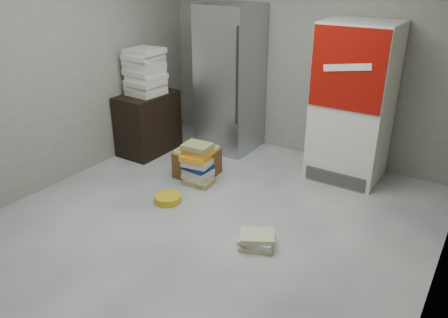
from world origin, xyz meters
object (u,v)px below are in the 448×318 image
(phonebook_stack_main, at_px, (198,164))
(cardboard_box, at_px, (197,164))
(coke_cooler, at_px, (353,103))
(steel_fridge, at_px, (230,80))
(wood_shelf, at_px, (148,123))

(phonebook_stack_main, xyz_separation_m, cardboard_box, (-0.15, 0.19, -0.11))
(coke_cooler, xyz_separation_m, cardboard_box, (-1.49, -0.97, -0.76))
(phonebook_stack_main, height_order, cardboard_box, phonebook_stack_main)
(coke_cooler, distance_m, phonebook_stack_main, 1.89)
(phonebook_stack_main, bearing_deg, coke_cooler, 40.14)
(steel_fridge, bearing_deg, coke_cooler, -0.18)
(steel_fridge, xyz_separation_m, phonebook_stack_main, (0.31, -1.17, -0.70))
(wood_shelf, height_order, cardboard_box, wood_shelf)
(steel_fridge, relative_size, wood_shelf, 2.37)
(coke_cooler, height_order, phonebook_stack_main, coke_cooler)
(coke_cooler, xyz_separation_m, wood_shelf, (-2.48, -0.72, -0.50))
(coke_cooler, distance_m, wood_shelf, 2.63)
(coke_cooler, relative_size, phonebook_stack_main, 3.56)
(coke_cooler, xyz_separation_m, phonebook_stack_main, (-1.34, -1.16, -0.65))
(cardboard_box, bearing_deg, coke_cooler, 29.33)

